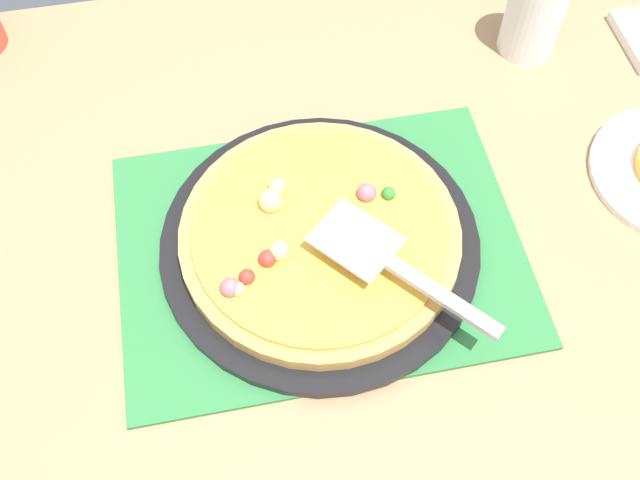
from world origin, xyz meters
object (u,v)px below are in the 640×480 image
at_px(pizza_pan, 320,243).
at_px(pizza_server, 391,263).
at_px(pizza, 319,234).
at_px(cup_far, 534,14).

distance_m(pizza_pan, pizza_server, 0.11).
relative_size(pizza_pan, pizza_server, 1.89).
distance_m(pizza, cup_far, 0.46).
bearing_deg(pizza, pizza_pan, 178.56).
height_order(cup_far, pizza_server, cup_far).
distance_m(cup_far, pizza_server, 0.46).
bearing_deg(cup_far, pizza_pan, 38.22).
xyz_separation_m(pizza_pan, pizza, (0.00, -0.00, 0.02)).
relative_size(cup_far, pizza_server, 0.60).
bearing_deg(cup_far, pizza_server, 50.49).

